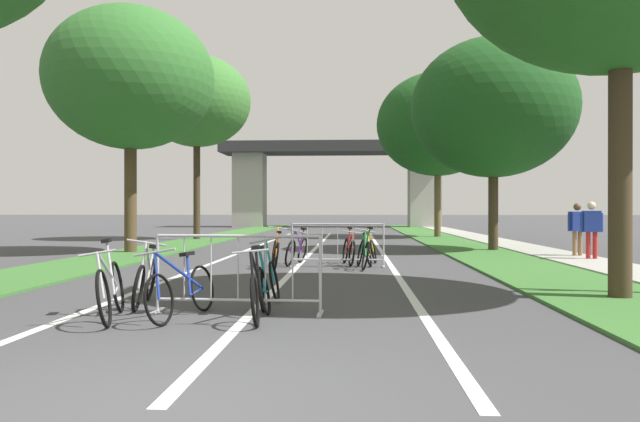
# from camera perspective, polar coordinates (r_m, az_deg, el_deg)

# --- Properties ---
(ground_plane) EXTENTS (300.00, 300.00, 0.00)m
(ground_plane) POSITION_cam_1_polar(r_m,az_deg,el_deg) (4.52, -15.19, -17.64)
(ground_plane) COLOR #3D3D3F
(grass_verge_left) EXTENTS (2.35, 52.07, 0.05)m
(grass_verge_left) POSITION_cam_1_polar(r_m,az_deg,el_deg) (26.28, -11.50, -2.81)
(grass_verge_left) COLOR #386B2D
(grass_verge_left) RESTS_ON ground
(grass_verge_right) EXTENTS (2.35, 52.07, 0.05)m
(grass_verge_right) POSITION_cam_1_polar(r_m,az_deg,el_deg) (25.73, 12.02, -2.88)
(grass_verge_right) COLOR #386B2D
(grass_verge_right) RESTS_ON ground
(sidewalk_path_right) EXTENTS (1.63, 52.07, 0.08)m
(sidewalk_path_right) POSITION_cam_1_polar(r_m,az_deg,el_deg) (26.10, 16.35, -2.80)
(sidewalk_path_right) COLOR #9E9B93
(sidewalk_path_right) RESTS_ON ground
(lane_stripe_center) EXTENTS (0.14, 30.12, 0.01)m
(lane_stripe_center) POSITION_cam_1_polar(r_m,az_deg,el_deg) (19.24, -0.86, -3.96)
(lane_stripe_center) COLOR silver
(lane_stripe_center) RESTS_ON ground
(lane_stripe_right_lane) EXTENTS (0.14, 30.12, 0.01)m
(lane_stripe_right_lane) POSITION_cam_1_polar(r_m,az_deg,el_deg) (19.22, 5.92, -3.96)
(lane_stripe_right_lane) COLOR silver
(lane_stripe_right_lane) RESTS_ON ground
(lane_stripe_left_lane) EXTENTS (0.14, 30.12, 0.01)m
(lane_stripe_left_lane) POSITION_cam_1_polar(r_m,az_deg,el_deg) (19.54, -7.53, -3.90)
(lane_stripe_left_lane) COLOR silver
(lane_stripe_left_lane) RESTS_ON ground
(overpass_bridge) EXTENTS (17.87, 3.90, 6.59)m
(overpass_bridge) POSITION_cam_1_polar(r_m,az_deg,el_deg) (47.24, 1.54, 3.85)
(overpass_bridge) COLOR #2D2D30
(overpass_bridge) RESTS_ON ground
(tree_left_pine_near) EXTENTS (5.24, 5.24, 7.73)m
(tree_left_pine_near) POSITION_cam_1_polar(r_m,az_deg,el_deg) (20.35, -17.43, 11.78)
(tree_left_pine_near) COLOR #4C3823
(tree_left_pine_near) RESTS_ON ground
(tree_left_maple_mid) EXTENTS (4.87, 4.87, 8.36)m
(tree_left_maple_mid) POSITION_cam_1_polar(r_m,az_deg,el_deg) (28.34, -11.53, 10.08)
(tree_left_maple_mid) COLOR #3D2D1E
(tree_left_maple_mid) RESTS_ON ground
(tree_right_oak_near) EXTENTS (5.41, 5.41, 7.04)m
(tree_right_oak_near) POSITION_cam_1_polar(r_m,az_deg,el_deg) (21.04, 16.01, 9.31)
(tree_right_oak_near) COLOR #3D2D1E
(tree_right_oak_near) RESTS_ON ground
(tree_right_pine_far) EXTENTS (5.96, 5.96, 8.10)m
(tree_right_pine_far) POSITION_cam_1_polar(r_m,az_deg,el_deg) (30.48, 11.01, 8.01)
(tree_right_pine_far) COLOR brown
(tree_right_pine_far) RESTS_ON ground
(crowd_barrier_nearest) EXTENTS (2.27, 0.52, 1.05)m
(crowd_barrier_nearest) POSITION_cam_1_polar(r_m,az_deg,el_deg) (8.12, -7.73, -5.95)
(crowd_barrier_nearest) COLOR #ADADB2
(crowd_barrier_nearest) RESTS_ON ground
(crowd_barrier_second) EXTENTS (2.26, 0.47, 1.05)m
(crowd_barrier_second) POSITION_cam_1_polar(r_m,az_deg,el_deg) (14.51, 1.67, -3.26)
(crowd_barrier_second) COLOR #ADADB2
(crowd_barrier_second) RESTS_ON ground
(bicycle_purple_0) EXTENTS (0.54, 1.70, 0.93)m
(bicycle_purple_0) POSITION_cam_1_polar(r_m,az_deg,el_deg) (15.07, -2.18, -3.71)
(bicycle_purple_0) COLOR black
(bicycle_purple_0) RESTS_ON ground
(bicycle_yellow_1) EXTENTS (0.47, 1.69, 0.92)m
(bicycle_yellow_1) POSITION_cam_1_polar(r_m,az_deg,el_deg) (15.07, 4.79, -3.80)
(bicycle_yellow_1) COLOR black
(bicycle_yellow_1) RESTS_ON ground
(bicycle_black_2) EXTENTS (0.43, 1.67, 0.92)m
(bicycle_black_2) POSITION_cam_1_polar(r_m,az_deg,el_deg) (7.69, -5.85, -7.51)
(bicycle_black_2) COLOR black
(bicycle_black_2) RESTS_ON ground
(bicycle_green_3) EXTENTS (0.53, 1.70, 0.99)m
(bicycle_green_3) POSITION_cam_1_polar(r_m,az_deg,el_deg) (14.14, 4.11, -3.92)
(bicycle_green_3) COLOR black
(bicycle_green_3) RESTS_ON ground
(bicycle_white_4) EXTENTS (0.65, 1.68, 0.99)m
(bicycle_white_4) POSITION_cam_1_polar(r_m,az_deg,el_deg) (9.04, -16.12, -6.34)
(bicycle_white_4) COLOR black
(bicycle_white_4) RESTS_ON ground
(bicycle_teal_5) EXTENTS (0.50, 1.71, 0.99)m
(bicycle_teal_5) POSITION_cam_1_polar(r_m,az_deg,el_deg) (8.51, -4.85, -6.72)
(bicycle_teal_5) COLOR black
(bicycle_teal_5) RESTS_ON ground
(bicycle_blue_6) EXTENTS (0.73, 1.71, 0.93)m
(bicycle_blue_6) POSITION_cam_1_polar(r_m,az_deg,el_deg) (7.92, -12.90, -7.23)
(bicycle_blue_6) COLOR black
(bicycle_blue_6) RESTS_ON ground
(bicycle_red_7) EXTENTS (0.59, 1.61, 0.94)m
(bicycle_red_7) POSITION_cam_1_polar(r_m,az_deg,el_deg) (15.10, 2.73, -3.73)
(bicycle_red_7) COLOR black
(bicycle_red_7) RESTS_ON ground
(bicycle_silver_8) EXTENTS (0.56, 1.76, 1.01)m
(bicycle_silver_8) POSITION_cam_1_polar(r_m,az_deg,el_deg) (8.05, -19.11, -6.95)
(bicycle_silver_8) COLOR black
(bicycle_silver_8) RESTS_ON ground
(bicycle_orange_9) EXTENTS (0.45, 1.60, 0.99)m
(bicycle_orange_9) POSITION_cam_1_polar(r_m,az_deg,el_deg) (14.16, -4.23, -3.98)
(bicycle_orange_9) COLOR black
(bicycle_orange_9) RESTS_ON ground
(pedestrian_waiting) EXTENTS (0.56, 0.33, 1.56)m
(pedestrian_waiting) POSITION_cam_1_polar(r_m,az_deg,el_deg) (18.54, 23.08, -1.20)
(pedestrian_waiting) COLOR olive
(pedestrian_waiting) RESTS_ON ground
(pedestrian_in_red_jacket) EXTENTS (0.58, 0.30, 1.59)m
(pedestrian_in_red_jacket) POSITION_cam_1_polar(r_m,az_deg,el_deg) (17.52, 24.21, -1.22)
(pedestrian_in_red_jacket) COLOR #B21E1E
(pedestrian_in_red_jacket) RESTS_ON ground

